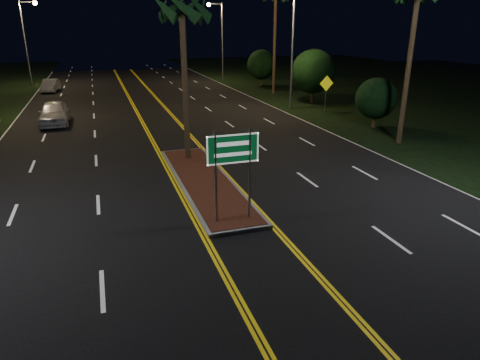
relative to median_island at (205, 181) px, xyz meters
name	(u,v)px	position (x,y,z in m)	size (l,w,h in m)	color
ground	(262,262)	(0.00, -7.00, -0.08)	(120.00, 120.00, 0.00)	black
grass_right	(447,93)	(30.00, 18.00, -0.08)	(40.00, 110.00, 0.01)	black
median_island	(205,181)	(0.00, 0.00, 0.00)	(2.25, 10.25, 0.17)	gray
highway_sign	(233,158)	(0.00, -4.20, 2.32)	(1.80, 0.08, 3.20)	gray
streetlight_left_far	(28,33)	(-10.61, 37.00, 5.57)	(1.91, 0.44, 9.00)	gray
streetlight_right_mid	(289,37)	(10.61, 15.00, 5.57)	(1.91, 0.44, 9.00)	gray
streetlight_right_far	(219,33)	(10.61, 35.00, 5.57)	(1.91, 0.44, 9.00)	gray
palm_median	(182,8)	(0.00, 3.50, 7.19)	(2.40, 2.40, 8.30)	#382819
shrub_near	(376,99)	(13.50, 7.00, 1.86)	(2.70, 2.70, 3.30)	#382819
shrub_mid	(313,71)	(14.00, 17.00, 2.64)	(3.78, 3.78, 4.62)	#382819
shrub_far	(262,65)	(13.80, 29.00, 2.25)	(3.24, 3.24, 3.96)	#382819
car_near	(54,111)	(-7.08, 14.88, 0.83)	(2.35, 5.49, 1.83)	#B4B3BA
car_far	(50,84)	(-8.60, 31.68, 0.65)	(1.89, 4.40, 1.47)	#A7AAB1
warning_sign	(326,88)	(13.00, 12.80, 1.80)	(1.19, 0.11, 2.85)	gray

